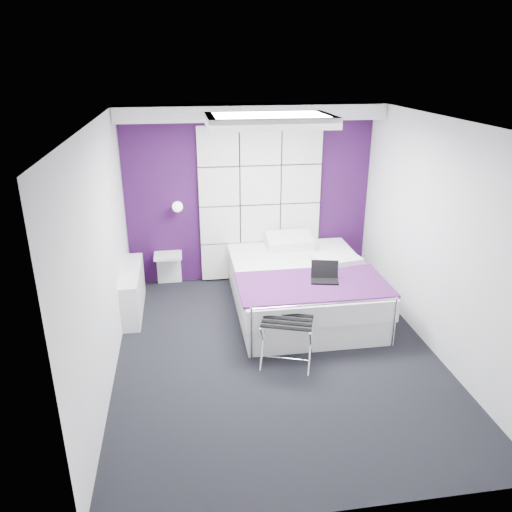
{
  "coord_description": "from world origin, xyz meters",
  "views": [
    {
      "loc": [
        -0.98,
        -4.84,
        3.16
      ],
      "look_at": [
        -0.19,
        0.35,
        1.08
      ],
      "focal_mm": 35.0,
      "sensor_mm": 36.0,
      "label": 1
    }
  ],
  "objects_px": {
    "wall_lamp": "(177,206)",
    "laptop": "(324,275)",
    "nightstand": "(168,256)",
    "bed": "(301,286)",
    "luggage_rack": "(287,342)",
    "radiator": "(133,291)"
  },
  "relations": [
    {
      "from": "nightstand",
      "to": "laptop",
      "type": "height_order",
      "value": "laptop"
    },
    {
      "from": "wall_lamp",
      "to": "nightstand",
      "type": "relative_size",
      "value": 0.37
    },
    {
      "from": "radiator",
      "to": "wall_lamp",
      "type": "bearing_deg",
      "value": 49.9
    },
    {
      "from": "radiator",
      "to": "nightstand",
      "type": "bearing_deg",
      "value": 57.41
    },
    {
      "from": "wall_lamp",
      "to": "laptop",
      "type": "xyz_separation_m",
      "value": [
        1.74,
        -1.49,
        -0.54
      ]
    },
    {
      "from": "laptop",
      "to": "nightstand",
      "type": "bearing_deg",
      "value": 155.79
    },
    {
      "from": "radiator",
      "to": "luggage_rack",
      "type": "distance_m",
      "value": 2.32
    },
    {
      "from": "radiator",
      "to": "laptop",
      "type": "xyz_separation_m",
      "value": [
        2.38,
        -0.73,
        0.38
      ]
    },
    {
      "from": "bed",
      "to": "laptop",
      "type": "height_order",
      "value": "laptop"
    },
    {
      "from": "wall_lamp",
      "to": "radiator",
      "type": "xyz_separation_m",
      "value": [
        -0.64,
        -0.76,
        -0.92
      ]
    },
    {
      "from": "bed",
      "to": "nightstand",
      "type": "height_order",
      "value": "bed"
    },
    {
      "from": "nightstand",
      "to": "radiator",
      "type": "bearing_deg",
      "value": -122.59
    },
    {
      "from": "laptop",
      "to": "wall_lamp",
      "type": "bearing_deg",
      "value": 152.27
    },
    {
      "from": "bed",
      "to": "laptop",
      "type": "relative_size",
      "value": 6.69
    },
    {
      "from": "wall_lamp",
      "to": "luggage_rack",
      "type": "bearing_deg",
      "value": -63.83
    },
    {
      "from": "wall_lamp",
      "to": "luggage_rack",
      "type": "height_order",
      "value": "wall_lamp"
    },
    {
      "from": "nightstand",
      "to": "laptop",
      "type": "xyz_separation_m",
      "value": [
        1.92,
        -1.45,
        0.19
      ]
    },
    {
      "from": "radiator",
      "to": "bed",
      "type": "xyz_separation_m",
      "value": [
        2.22,
        -0.26,
        0.03
      ]
    },
    {
      "from": "bed",
      "to": "laptop",
      "type": "xyz_separation_m",
      "value": [
        0.16,
        -0.48,
        0.35
      ]
    },
    {
      "from": "bed",
      "to": "radiator",
      "type": "bearing_deg",
      "value": 173.36
    },
    {
      "from": "bed",
      "to": "luggage_rack",
      "type": "distance_m",
      "value": 1.34
    },
    {
      "from": "wall_lamp",
      "to": "luggage_rack",
      "type": "xyz_separation_m",
      "value": [
        1.12,
        -2.28,
        -0.95
      ]
    }
  ]
}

